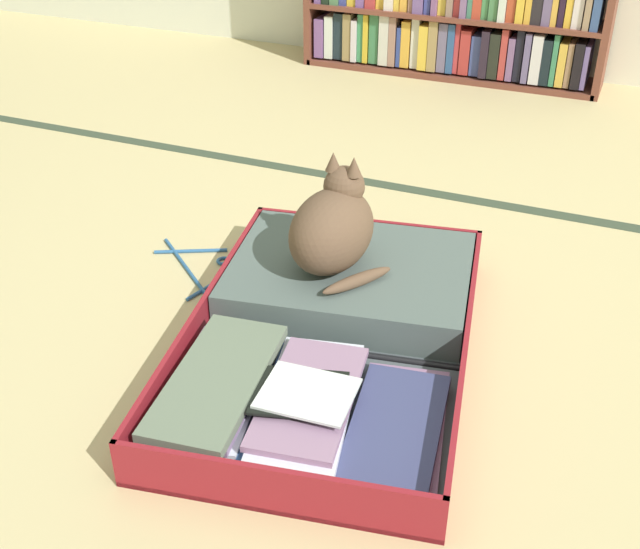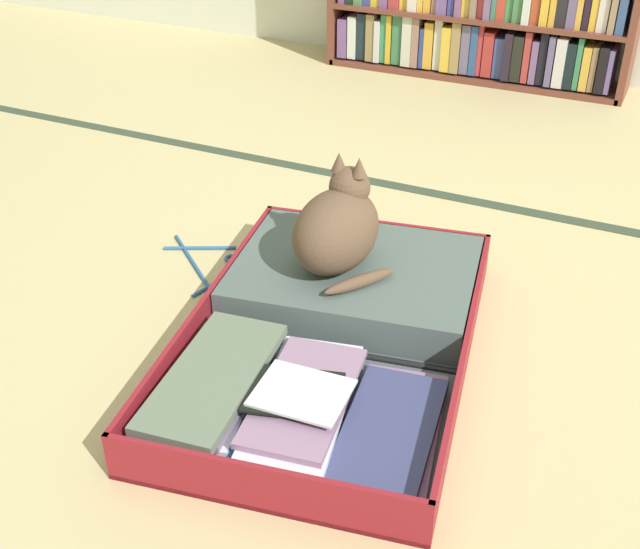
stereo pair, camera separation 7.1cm
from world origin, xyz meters
The scene contains 5 objects.
ground_plane centered at (0.00, 0.00, 0.00)m, with size 10.00×10.00×0.00m, color #CBBA83.
tatami_border centered at (0.00, 1.07, 0.00)m, with size 4.80×0.05×0.00m.
open_suitcase centered at (0.00, 0.21, 0.05)m, with size 0.77×1.05×0.11m.
black_cat centered at (-0.05, 0.37, 0.22)m, with size 0.27×0.29×0.28m.
clothes_hanger centered at (-0.45, 0.38, 0.01)m, with size 0.29×0.27×0.01m.
Camera 1 is at (0.56, -1.24, 1.17)m, focal length 45.48 mm.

